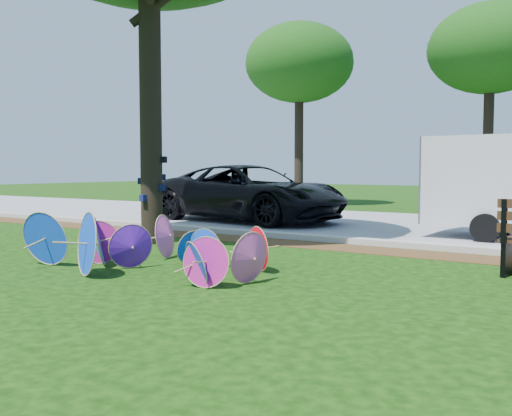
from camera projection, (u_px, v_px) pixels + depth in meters
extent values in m
plane|color=black|center=(143.00, 282.00, 7.64)|extent=(90.00, 90.00, 0.00)
cube|color=#472D16|center=(304.00, 244.00, 11.38)|extent=(90.00, 1.00, 0.01)
cube|color=#B7B5AD|center=(320.00, 238.00, 11.96)|extent=(90.00, 0.30, 0.12)
cube|color=gray|center=(390.00, 225.00, 15.43)|extent=(90.00, 8.00, 0.01)
cylinder|color=black|center=(150.00, 97.00, 11.45)|extent=(0.44, 0.44, 5.91)
cone|color=red|center=(255.00, 249.00, 8.39)|extent=(0.65, 0.47, 0.68)
cone|color=#DD4CA1|center=(168.00, 236.00, 9.67)|extent=(0.46, 0.78, 0.76)
cone|color=#C01C85|center=(100.00, 242.00, 9.12)|extent=(0.66, 0.46, 0.70)
cone|color=#C01C85|center=(207.00, 261.00, 7.30)|extent=(0.69, 0.31, 0.67)
cone|color=blue|center=(189.00, 247.00, 9.10)|extent=(0.29, 0.58, 0.55)
cone|color=#5099E1|center=(96.00, 241.00, 8.90)|extent=(0.75, 0.74, 0.79)
cone|color=blue|center=(204.00, 248.00, 8.78)|extent=(0.61, 0.17, 0.61)
cone|color=blue|center=(199.00, 262.00, 7.38)|extent=(0.66, 0.53, 0.61)
cone|color=blue|center=(48.00, 238.00, 8.91)|extent=(0.92, 0.47, 0.89)
cone|color=#5D17B7|center=(132.00, 246.00, 8.61)|extent=(0.47, 0.70, 0.70)
cone|color=blue|center=(91.00, 243.00, 8.08)|extent=(0.93, 0.61, 0.93)
cone|color=#DD4CA1|center=(252.00, 258.00, 7.48)|extent=(0.28, 0.72, 0.71)
imported|color=black|center=(250.00, 193.00, 16.37)|extent=(6.13, 3.42, 1.62)
cube|color=silver|center=(496.00, 181.00, 12.34)|extent=(2.78, 1.81, 2.52)
cylinder|color=black|center=(299.00, 145.00, 23.31)|extent=(0.36, 0.36, 5.00)
ellipsoid|color=#183A0D|center=(299.00, 63.00, 23.09)|extent=(4.40, 4.40, 3.20)
cylinder|color=black|center=(488.00, 141.00, 20.56)|extent=(0.36, 0.36, 5.00)
ellipsoid|color=#183A0D|center=(490.00, 48.00, 20.33)|extent=(4.40, 4.40, 3.20)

